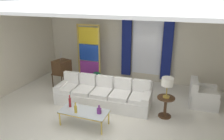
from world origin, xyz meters
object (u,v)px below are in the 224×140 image
object	(u,v)px
round_side_table	(165,105)
table_lamp_brass	(167,83)
bottle_blue_decanter	(99,110)
armchair_white	(201,96)
stained_glass_divider	(89,54)
vintage_tv	(62,67)
bottle_amber_squat	(70,102)
peacock_figurine	(96,78)
coffee_table	(84,112)
bottle_crystal_tall	(76,109)
couch_white_long	(104,94)

from	to	relation	value
round_side_table	table_lamp_brass	distance (m)	0.67
bottle_blue_decanter	table_lamp_brass	size ratio (longest dim) A/B	0.40
armchair_white	stained_glass_divider	size ratio (longest dim) A/B	0.38
vintage_tv	stained_glass_divider	distance (m)	1.21
bottle_amber_squat	stained_glass_divider	size ratio (longest dim) A/B	0.16
vintage_tv	peacock_figurine	distance (m)	1.33
coffee_table	bottle_amber_squat	xyz separation A→B (m)	(-0.44, 0.07, 0.18)
armchair_white	peacock_figurine	distance (m)	3.81
stained_glass_divider	armchair_white	bearing A→B (deg)	-11.02
bottle_crystal_tall	stained_glass_divider	bearing A→B (deg)	109.81
couch_white_long	peacock_figurine	distance (m)	1.68
stained_glass_divider	round_side_table	size ratio (longest dim) A/B	3.70
coffee_table	peacock_figurine	distance (m)	2.83
round_side_table	stained_glass_divider	bearing A→B (deg)	149.68
peacock_figurine	table_lamp_brass	world-z (taller)	table_lamp_brass
armchair_white	bottle_amber_squat	bearing A→B (deg)	-147.43
peacock_figurine	stained_glass_divider	bearing A→B (deg)	141.44
bottle_crystal_tall	stained_glass_divider	xyz separation A→B (m)	(-1.14, 3.16, 0.53)
bottle_amber_squat	round_side_table	xyz separation A→B (m)	(2.37, 1.06, -0.20)
bottle_crystal_tall	bottle_amber_squat	size ratio (longest dim) A/B	0.83
bottle_crystal_tall	vintage_tv	xyz separation A→B (m)	(-1.77, 2.18, 0.20)
vintage_tv	round_side_table	bearing A→B (deg)	-13.17
round_side_table	bottle_crystal_tall	bearing A→B (deg)	-148.47
bottle_blue_decanter	bottle_amber_squat	bearing A→B (deg)	177.54
peacock_figurine	table_lamp_brass	bearing A→B (deg)	-28.99
bottle_blue_decanter	bottle_crystal_tall	bearing A→B (deg)	-162.59
vintage_tv	armchair_white	size ratio (longest dim) A/B	1.59
armchair_white	table_lamp_brass	bearing A→B (deg)	-132.13
bottle_blue_decanter	stained_glass_divider	world-z (taller)	stained_glass_divider
coffee_table	round_side_table	bearing A→B (deg)	30.38
bottle_blue_decanter	round_side_table	bearing A→B (deg)	35.97
couch_white_long	armchair_white	bearing A→B (deg)	17.88
couch_white_long	table_lamp_brass	distance (m)	2.04
bottle_amber_squat	armchair_white	bearing A→B (deg)	32.57
coffee_table	table_lamp_brass	xyz separation A→B (m)	(1.93, 1.13, 0.66)
bottle_blue_decanter	bottle_crystal_tall	size ratio (longest dim) A/B	0.79
bottle_crystal_tall	round_side_table	distance (m)	2.45
couch_white_long	stained_glass_divider	bearing A→B (deg)	127.12
bottle_amber_squat	bottle_crystal_tall	bearing A→B (deg)	-36.63
coffee_table	table_lamp_brass	world-z (taller)	table_lamp_brass
coffee_table	vintage_tv	distance (m)	2.82
couch_white_long	peacock_figurine	world-z (taller)	couch_white_long
round_side_table	bottle_blue_decanter	bearing A→B (deg)	-144.03
couch_white_long	bottle_amber_squat	size ratio (longest dim) A/B	8.55
table_lamp_brass	vintage_tv	bearing A→B (deg)	166.83
armchair_white	round_side_table	size ratio (longest dim) A/B	1.42
couch_white_long	vintage_tv	bearing A→B (deg)	158.74
stained_glass_divider	table_lamp_brass	bearing A→B (deg)	-30.32
bottle_blue_decanter	vintage_tv	xyz separation A→B (m)	(-2.34, 2.00, 0.24)
coffee_table	armchair_white	size ratio (longest dim) A/B	1.48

